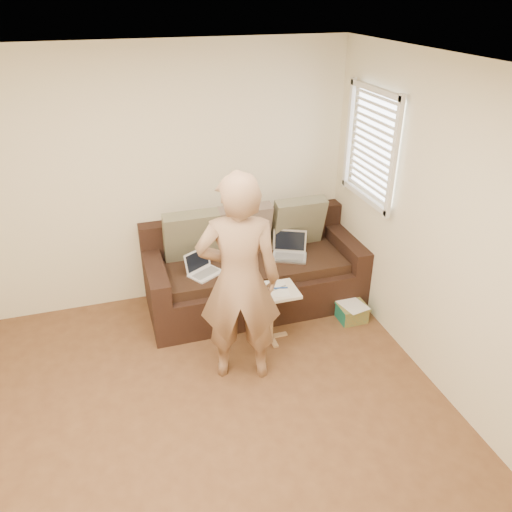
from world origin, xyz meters
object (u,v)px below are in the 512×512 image
at_px(laptop_silver, 289,258).
at_px(drinking_glass, 257,283).
at_px(laptop_white, 206,274).
at_px(side_table, 271,315).
at_px(person, 239,281).
at_px(sofa, 254,268).
at_px(striped_box, 351,311).

height_order(laptop_silver, drinking_glass, drinking_glass).
relative_size(laptop_white, side_table, 0.57).
bearing_deg(person, sofa, -98.02).
bearing_deg(laptop_silver, sofa, -163.85).
bearing_deg(sofa, drinking_glass, -104.77).
distance_m(laptop_white, striped_box, 1.52).
relative_size(side_table, striped_box, 1.87).
relative_size(sofa, laptop_white, 7.18).
bearing_deg(striped_box, side_table, -176.74).
bearing_deg(laptop_white, side_table, -75.64).
relative_size(laptop_white, drinking_glass, 2.55).
height_order(laptop_white, striped_box, laptop_white).
xyz_separation_m(laptop_white, striped_box, (1.39, -0.44, -0.43)).
xyz_separation_m(sofa, drinking_glass, (-0.14, -0.54, 0.17)).
relative_size(laptop_silver, person, 0.19).
height_order(drinking_glass, striped_box, drinking_glass).
bearing_deg(laptop_silver, laptop_white, -149.80).
bearing_deg(laptop_silver, person, -104.91).
bearing_deg(laptop_silver, side_table, -98.98).
bearing_deg(laptop_white, person, -114.77).
height_order(sofa, side_table, sofa).
xyz_separation_m(drinking_glass, striped_box, (0.99, -0.03, -0.50)).
distance_m(person, side_table, 0.86).
bearing_deg(laptop_silver, drinking_glass, -110.54).
bearing_deg(striped_box, laptop_white, 162.32).
xyz_separation_m(side_table, striped_box, (0.88, 0.05, -0.18)).
bearing_deg(laptop_white, striped_box, -49.25).
height_order(sofa, striped_box, sofa).
distance_m(side_table, striped_box, 0.90).
height_order(laptop_silver, person, person).
bearing_deg(striped_box, drinking_glass, 178.27).
relative_size(side_table, drinking_glass, 4.44).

